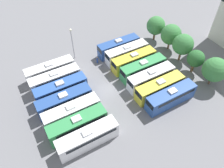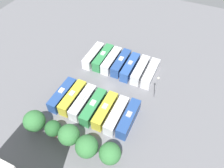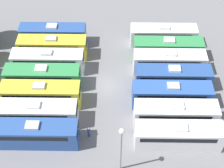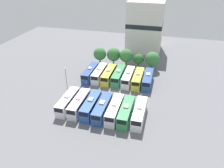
{
  "view_description": "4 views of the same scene",
  "coord_description": "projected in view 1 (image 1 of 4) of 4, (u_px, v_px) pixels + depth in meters",
  "views": [
    {
      "loc": [
        27.61,
        -14.48,
        34.21
      ],
      "look_at": [
        1.13,
        0.68,
        2.27
      ],
      "focal_mm": 35.0,
      "sensor_mm": 36.0,
      "label": 1
    },
    {
      "loc": [
        -18.31,
        37.62,
        47.22
      ],
      "look_at": [
        -1.66,
        1.38,
        3.48
      ],
      "focal_mm": 35.0,
      "sensor_mm": 36.0,
      "label": 2
    },
    {
      "loc": [
        -30.45,
        -1.0,
        33.85
      ],
      "look_at": [
        -1.44,
        -0.61,
        2.02
      ],
      "focal_mm": 50.0,
      "sensor_mm": 36.0,
      "label": 3
    },
    {
      "loc": [
        13.98,
        -52.05,
        34.61
      ],
      "look_at": [
        0.13,
        0.39,
        3.52
      ],
      "focal_mm": 35.0,
      "sensor_mm": 36.0,
      "label": 4
    }
  ],
  "objects": [
    {
      "name": "bus_0",
      "position": [
        50.0,
        70.0,
        47.65
      ],
      "size": [
        2.62,
        10.61,
        3.74
      ],
      "color": "silver",
      "rests_on": "ground_plane"
    },
    {
      "name": "tree_2",
      "position": [
        183.0,
        44.0,
        49.68
      ],
      "size": [
        4.81,
        4.81,
        6.94
      ],
      "color": "brown",
      "rests_on": "ground_plane"
    },
    {
      "name": "bus_2",
      "position": [
        61.0,
        89.0,
        43.8
      ],
      "size": [
        2.62,
        10.61,
        3.74
      ],
      "color": "#2D56A8",
      "rests_on": "ground_plane"
    },
    {
      "name": "bus_13",
      "position": [
        171.0,
        97.0,
        42.38
      ],
      "size": [
        2.62,
        10.61,
        3.74
      ],
      "color": "#284C93",
      "rests_on": "ground_plane"
    },
    {
      "name": "tree_0",
      "position": [
        156.0,
        26.0,
        55.85
      ],
      "size": [
        4.73,
        4.73,
        6.55
      ],
      "color": "brown",
      "rests_on": "ground_plane"
    },
    {
      "name": "bus_10",
      "position": [
        143.0,
        68.0,
        48.11
      ],
      "size": [
        2.62,
        10.61,
        3.74
      ],
      "color": "#338C4C",
      "rests_on": "ground_plane"
    },
    {
      "name": "tree_3",
      "position": [
        196.0,
        59.0,
        47.48
      ],
      "size": [
        3.79,
        3.79,
        5.63
      ],
      "color": "brown",
      "rests_on": "ground_plane"
    },
    {
      "name": "tree_1",
      "position": [
        171.0,
        35.0,
        53.0
      ],
      "size": [
        5.0,
        5.0,
        6.71
      ],
      "color": "brown",
      "rests_on": "ground_plane"
    },
    {
      "name": "ground_plane",
      "position": [
        107.0,
        89.0,
        46.26
      ],
      "size": [
        122.12,
        122.12,
        0.0
      ],
      "primitive_type": "plane",
      "color": "slate"
    },
    {
      "name": "bus_8",
      "position": [
        127.0,
        52.0,
        51.91
      ],
      "size": [
        2.62,
        10.61,
        3.74
      ],
      "color": "silver",
      "rests_on": "ground_plane"
    },
    {
      "name": "bus_11",
      "position": [
        151.0,
        77.0,
        46.07
      ],
      "size": [
        2.62,
        10.61,
        3.74
      ],
      "color": "white",
      "rests_on": "ground_plane"
    },
    {
      "name": "light_pole",
      "position": [
        72.0,
        39.0,
        49.54
      ],
      "size": [
        0.6,
        0.6,
        8.1
      ],
      "color": "gray",
      "rests_on": "ground_plane"
    },
    {
      "name": "bus_5",
      "position": [
        78.0,
        124.0,
        38.02
      ],
      "size": [
        2.62,
        10.61,
        3.74
      ],
      "color": "#338C4C",
      "rests_on": "ground_plane"
    },
    {
      "name": "bus_4",
      "position": [
        72.0,
        112.0,
        39.84
      ],
      "size": [
        2.62,
        10.61,
        3.74
      ],
      "color": "silver",
      "rests_on": "ground_plane"
    },
    {
      "name": "bus_7",
      "position": [
        119.0,
        46.0,
        53.62
      ],
      "size": [
        2.62,
        10.61,
        3.74
      ],
      "color": "#284C93",
      "rests_on": "ground_plane"
    },
    {
      "name": "bus_9",
      "position": [
        134.0,
        60.0,
        49.94
      ],
      "size": [
        2.62,
        10.61,
        3.74
      ],
      "color": "gold",
      "rests_on": "ground_plane"
    },
    {
      "name": "bus_3",
      "position": [
        65.0,
        101.0,
        41.68
      ],
      "size": [
        2.62,
        10.61,
        3.74
      ],
      "color": "#284C93",
      "rests_on": "ground_plane"
    },
    {
      "name": "bus_6",
      "position": [
        88.0,
        138.0,
        36.22
      ],
      "size": [
        2.62,
        10.61,
        3.74
      ],
      "color": "white",
      "rests_on": "ground_plane"
    },
    {
      "name": "tree_4",
      "position": [
        215.0,
        70.0,
        44.37
      ],
      "size": [
        5.1,
        5.1,
        6.7
      ],
      "color": "brown",
      "rests_on": "ground_plane"
    },
    {
      "name": "bus_12",
      "position": [
        160.0,
        87.0,
        44.08
      ],
      "size": [
        2.62,
        10.61,
        3.74
      ],
      "color": "gold",
      "rests_on": "ground_plane"
    },
    {
      "name": "bus_1",
      "position": [
        55.0,
        79.0,
        45.71
      ],
      "size": [
        2.62,
        10.61,
        3.74
      ],
      "color": "silver",
      "rests_on": "ground_plane"
    },
    {
      "name": "worker_person",
      "position": [
        97.0,
        60.0,
        51.59
      ],
      "size": [
        0.36,
        0.36,
        1.72
      ],
      "color": "navy",
      "rests_on": "ground_plane"
    }
  ]
}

